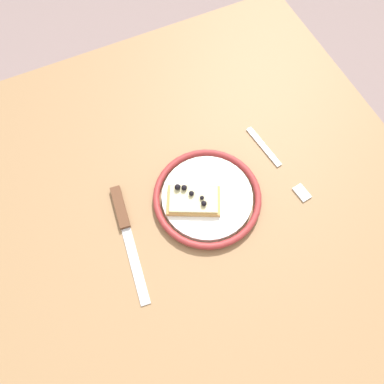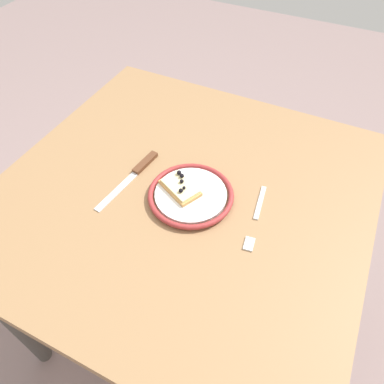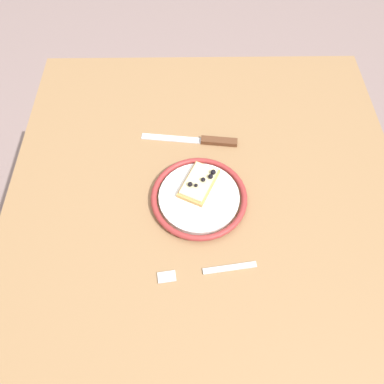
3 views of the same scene
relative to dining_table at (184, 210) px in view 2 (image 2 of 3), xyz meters
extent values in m
plane|color=gray|center=(0.00, 0.00, -0.66)|extent=(6.00, 6.00, 0.00)
cube|color=#936D47|center=(0.00, 0.00, 0.07)|extent=(0.93, 0.91, 0.04)
cylinder|color=#4C4742|center=(-0.40, -0.40, -0.30)|extent=(0.05, 0.05, 0.71)
cylinder|color=#4C4742|center=(0.40, -0.40, -0.30)|extent=(0.05, 0.05, 0.71)
cylinder|color=#4C4742|center=(0.40, 0.40, -0.30)|extent=(0.05, 0.05, 0.71)
cylinder|color=white|center=(-0.03, 0.02, 0.10)|extent=(0.18, 0.18, 0.02)
torus|color=maroon|center=(-0.03, 0.02, 0.10)|extent=(0.22, 0.22, 0.01)
cube|color=tan|center=(0.00, 0.02, 0.11)|extent=(0.12, 0.10, 0.01)
cube|color=beige|center=(0.00, 0.02, 0.12)|extent=(0.11, 0.09, 0.01)
sphere|color=black|center=(0.01, -0.01, 0.13)|extent=(0.01, 0.01, 0.01)
sphere|color=black|center=(-0.01, 0.02, 0.12)|extent=(0.01, 0.01, 0.01)
sphere|color=black|center=(-0.01, 0.04, 0.13)|extent=(0.01, 0.01, 0.01)
sphere|color=black|center=(0.02, -0.01, 0.13)|extent=(0.01, 0.01, 0.01)
sphere|color=black|center=(0.00, 0.01, 0.12)|extent=(0.01, 0.01, 0.01)
cube|color=silver|center=(0.15, 0.08, 0.09)|extent=(0.04, 0.15, 0.00)
cube|color=#59331E|center=(0.14, -0.04, 0.09)|extent=(0.03, 0.09, 0.01)
cube|color=silver|center=(-0.19, -0.04, 0.09)|extent=(0.03, 0.11, 0.00)
cube|color=silver|center=(-0.21, 0.09, 0.09)|extent=(0.03, 0.04, 0.00)
camera|label=1|loc=(0.12, 0.28, 0.78)|focal=35.23mm
camera|label=2|loc=(-0.29, 0.54, 0.77)|focal=33.49mm
camera|label=3|loc=(-0.46, 0.04, 0.80)|focal=34.44mm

